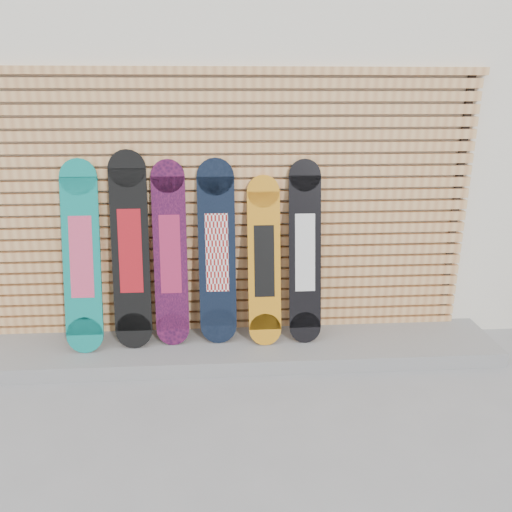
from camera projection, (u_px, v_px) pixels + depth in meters
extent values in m
plane|color=gray|center=(242.00, 402.00, 3.57)|extent=(80.00, 80.00, 0.00)
cube|color=beige|center=(270.00, 118.00, 6.36)|extent=(12.00, 5.00, 3.60)
cube|color=gray|center=(221.00, 349.00, 4.19)|extent=(4.60, 0.70, 0.12)
cube|color=tan|center=(221.00, 325.00, 4.44)|extent=(4.20, 0.05, 0.08)
cube|color=tan|center=(221.00, 315.00, 4.41)|extent=(4.20, 0.05, 0.08)
cube|color=tan|center=(220.00, 305.00, 4.38)|extent=(4.20, 0.05, 0.07)
cube|color=tan|center=(220.00, 295.00, 4.35)|extent=(4.20, 0.05, 0.07)
cube|color=tan|center=(220.00, 284.00, 4.32)|extent=(4.20, 0.05, 0.07)
cube|color=tan|center=(220.00, 274.00, 4.29)|extent=(4.20, 0.05, 0.07)
cube|color=tan|center=(219.00, 263.00, 4.25)|extent=(4.20, 0.05, 0.07)
cube|color=tan|center=(219.00, 252.00, 4.22)|extent=(4.20, 0.05, 0.07)
cube|color=tan|center=(219.00, 241.00, 4.19)|extent=(4.20, 0.05, 0.07)
cube|color=tan|center=(219.00, 230.00, 4.16)|extent=(4.20, 0.05, 0.08)
cube|color=tan|center=(218.00, 219.00, 4.13)|extent=(4.20, 0.05, 0.08)
cube|color=tan|center=(218.00, 208.00, 4.10)|extent=(4.20, 0.05, 0.08)
cube|color=tan|center=(218.00, 196.00, 4.07)|extent=(4.20, 0.05, 0.08)
cube|color=tan|center=(218.00, 184.00, 4.04)|extent=(4.20, 0.05, 0.08)
cube|color=tan|center=(217.00, 172.00, 4.01)|extent=(4.20, 0.05, 0.08)
cube|color=tan|center=(217.00, 160.00, 3.98)|extent=(4.20, 0.05, 0.08)
cube|color=tan|center=(217.00, 148.00, 3.95)|extent=(4.20, 0.05, 0.08)
cube|color=tan|center=(216.00, 135.00, 3.92)|extent=(4.20, 0.05, 0.08)
cube|color=tan|center=(216.00, 122.00, 3.89)|extent=(4.20, 0.05, 0.08)
cube|color=tan|center=(216.00, 109.00, 3.86)|extent=(4.20, 0.05, 0.08)
cube|color=tan|center=(215.00, 96.00, 3.83)|extent=(4.20, 0.05, 0.08)
cube|color=tan|center=(215.00, 83.00, 3.80)|extent=(4.20, 0.05, 0.08)
cube|color=black|center=(454.00, 214.00, 4.28)|extent=(0.06, 0.04, 2.23)
cube|color=tan|center=(215.00, 70.00, 3.77)|extent=(4.26, 0.07, 0.06)
cube|color=#0C756D|center=(82.00, 257.00, 3.94)|extent=(0.29, 0.32, 1.22)
cylinder|color=#0C756D|center=(85.00, 335.00, 3.99)|extent=(0.29, 0.09, 0.29)
cylinder|color=#0C756D|center=(78.00, 177.00, 3.89)|extent=(0.29, 0.09, 0.29)
cube|color=#D64B6F|center=(82.00, 257.00, 3.94)|extent=(0.18, 0.18, 0.64)
cube|color=black|center=(131.00, 251.00, 3.97)|extent=(0.30, 0.27, 1.28)
cylinder|color=black|center=(134.00, 330.00, 4.05)|extent=(0.30, 0.08, 0.29)
cylinder|color=black|center=(127.00, 168.00, 3.89)|extent=(0.30, 0.08, 0.29)
cube|color=maroon|center=(131.00, 251.00, 3.97)|extent=(0.18, 0.16, 0.66)
cube|color=black|center=(170.00, 254.00, 4.02)|extent=(0.27, 0.25, 1.23)
cylinder|color=black|center=(173.00, 329.00, 4.11)|extent=(0.27, 0.07, 0.27)
cylinder|color=black|center=(168.00, 176.00, 3.94)|extent=(0.27, 0.07, 0.27)
cube|color=#981E45|center=(170.00, 254.00, 4.02)|extent=(0.17, 0.14, 0.63)
cube|color=black|center=(217.00, 253.00, 4.05)|extent=(0.30, 0.24, 1.21)
cylinder|color=black|center=(219.00, 325.00, 4.13)|extent=(0.30, 0.07, 0.30)
cylinder|color=black|center=(215.00, 177.00, 3.96)|extent=(0.30, 0.07, 0.30)
cube|color=silver|center=(217.00, 253.00, 4.05)|extent=(0.19, 0.14, 0.63)
cube|color=#C37914|center=(264.00, 261.00, 4.06)|extent=(0.27, 0.29, 1.10)
cylinder|color=#C37914|center=(265.00, 329.00, 4.11)|extent=(0.27, 0.08, 0.26)
cylinder|color=#C37914|center=(263.00, 191.00, 4.02)|extent=(0.27, 0.08, 0.26)
cube|color=black|center=(264.00, 261.00, 4.06)|extent=(0.16, 0.16, 0.58)
cube|color=black|center=(305.00, 253.00, 4.07)|extent=(0.26, 0.27, 1.23)
cylinder|color=black|center=(305.00, 327.00, 4.15)|extent=(0.26, 0.07, 0.26)
cylinder|color=black|center=(305.00, 175.00, 4.00)|extent=(0.26, 0.07, 0.26)
cube|color=silver|center=(305.00, 253.00, 4.07)|extent=(0.16, 0.15, 0.63)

